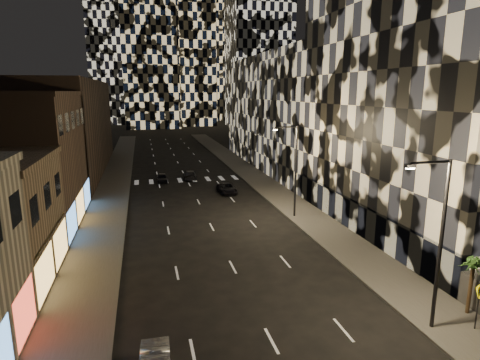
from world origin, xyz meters
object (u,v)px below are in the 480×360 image
car_dark_oncoming (190,175)px  car_dark_rightlane (227,188)px  streetlight_near (438,234)px  palm_tree (473,268)px  car_dark_midlane (162,178)px  streetlight_far (294,165)px  ped_sign (479,299)px

car_dark_oncoming → car_dark_rightlane: bearing=114.6°
streetlight_near → palm_tree: streetlight_near is taller
car_dark_midlane → palm_tree: bearing=-67.2°
streetlight_far → ped_sign: (2.31, -20.73, -3.47)m
car_dark_oncoming → ped_sign: 42.40m
car_dark_oncoming → ped_sign: bearing=107.7°
palm_tree → streetlight_far: bearing=99.3°
streetlight_far → car_dark_midlane: streetlight_far is taller
streetlight_near → car_dark_midlane: (-11.85, 39.35, -4.74)m
streetlight_far → car_dark_rightlane: size_ratio=2.10×
streetlight_far → car_dark_rightlane: streetlight_far is taller
streetlight_near → ped_sign: bearing=-17.5°
streetlight_far → car_dark_midlane: size_ratio=2.52×
streetlight_near → car_dark_oncoming: bearing=101.0°
car_dark_oncoming → streetlight_near: bearing=104.8°
car_dark_midlane → palm_tree: palm_tree is taller
streetlight_far → palm_tree: (3.15, -19.31, -2.47)m
streetlight_far → car_dark_midlane: (-11.85, 19.35, -4.74)m
streetlight_near → car_dark_rightlane: size_ratio=2.10×
car_dark_midlane → ped_sign: ped_sign is taller
car_dark_oncoming → palm_tree: 41.29m
streetlight_near → car_dark_midlane: 41.37m
streetlight_near → car_dark_midlane: streetlight_near is taller
streetlight_near → palm_tree: bearing=12.4°
ped_sign → palm_tree: size_ratio=0.77×
car_dark_oncoming → ped_sign: ped_sign is taller
palm_tree → ped_sign: bearing=-120.4°
streetlight_near → car_dark_rightlane: (-4.35, 31.16, -4.76)m
car_dark_midlane → streetlight_near: bearing=-71.6°
ped_sign → palm_tree: bearing=81.4°
streetlight_far → car_dark_rightlane: (-4.35, 11.16, -4.76)m
ped_sign → streetlight_near: bearing=-175.7°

